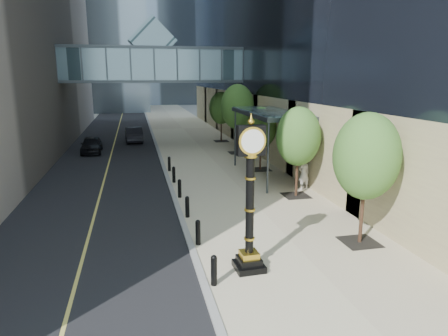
{
  "coord_description": "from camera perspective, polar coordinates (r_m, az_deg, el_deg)",
  "views": [
    {
      "loc": [
        -4.89,
        -10.26,
        6.5
      ],
      "look_at": [
        -1.19,
        6.3,
        2.59
      ],
      "focal_mm": 32.0,
      "sensor_mm": 36.0,
      "label": 1
    }
  ],
  "objects": [
    {
      "name": "road",
      "position": [
        50.72,
        -14.94,
        5.18
      ],
      "size": [
        8.0,
        180.0,
        0.02
      ],
      "primitive_type": "cube",
      "color": "black",
      "rests_on": "ground"
    },
    {
      "name": "ground",
      "position": [
        13.1,
        11.69,
        -17.09
      ],
      "size": [
        320.0,
        320.0,
        0.0
      ],
      "primitive_type": "plane",
      "color": "gray",
      "rests_on": "ground"
    },
    {
      "name": "car_near",
      "position": [
        36.39,
        -18.41,
        3.18
      ],
      "size": [
        1.76,
        4.18,
        1.41
      ],
      "primitive_type": "imported",
      "rotation": [
        0.0,
        0.0,
        0.02
      ],
      "color": "black",
      "rests_on": "road"
    },
    {
      "name": "car_far",
      "position": [
        41.47,
        -12.78,
        4.72
      ],
      "size": [
        1.87,
        4.67,
        1.51
      ],
      "primitive_type": "imported",
      "rotation": [
        0.0,
        0.0,
        3.2
      ],
      "color": "black",
      "rests_on": "road"
    },
    {
      "name": "sidewalk",
      "position": [
        51.02,
        -5.9,
        5.62
      ],
      "size": [
        8.0,
        180.0,
        0.06
      ],
      "primitive_type": "cube",
      "color": "#C0B493",
      "rests_on": "ground"
    },
    {
      "name": "bollard_row",
      "position": [
        20.29,
        -5.85,
        -4.27
      ],
      "size": [
        0.2,
        16.2,
        0.9
      ],
      "color": "black",
      "rests_on": "sidewalk"
    },
    {
      "name": "entrance_canopy",
      "position": [
        25.77,
        6.47,
        7.75
      ],
      "size": [
        3.0,
        8.0,
        4.38
      ],
      "color": "#383F44",
      "rests_on": "ground"
    },
    {
      "name": "street_clock",
      "position": [
        13.24,
        3.71,
        -5.57
      ],
      "size": [
        1.01,
        1.01,
        5.15
      ],
      "rotation": [
        0.0,
        0.0,
        0.04
      ],
      "color": "black",
      "rests_on": "sidewalk"
    },
    {
      "name": "skywalk",
      "position": [
        38.33,
        -10.1,
        14.59
      ],
      "size": [
        17.0,
        4.2,
        5.8
      ],
      "color": "slate",
      "rests_on": "ground"
    },
    {
      "name": "curb",
      "position": [
        50.71,
        -10.41,
        5.44
      ],
      "size": [
        0.25,
        180.0,
        0.07
      ],
      "primitive_type": "cube",
      "color": "gray",
      "rests_on": "ground"
    },
    {
      "name": "street_trees",
      "position": [
        28.2,
        5.03,
        6.91
      ],
      "size": [
        2.83,
        28.46,
        5.83
      ],
      "color": "black",
      "rests_on": "sidewalk"
    },
    {
      "name": "pedestrian",
      "position": [
        23.49,
        11.36,
        -0.8
      ],
      "size": [
        0.76,
        0.57,
        1.91
      ],
      "primitive_type": "imported",
      "rotation": [
        0.0,
        0.0,
        3.31
      ],
      "color": "beige",
      "rests_on": "sidewalk"
    }
  ]
}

